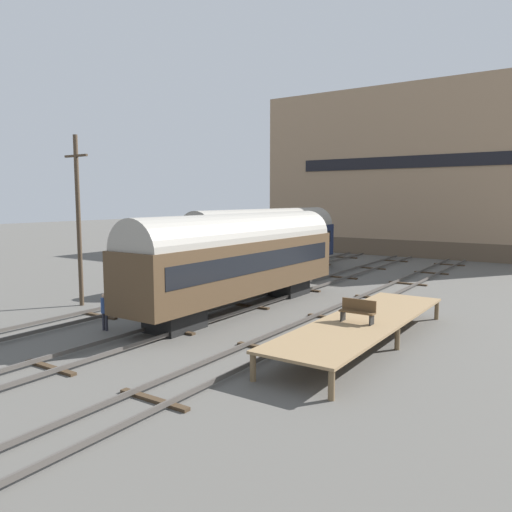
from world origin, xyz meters
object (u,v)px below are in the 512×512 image
at_px(person_worker, 105,308).
at_px(utility_pole, 78,219).
at_px(train_car_navy, 267,238).
at_px(bench, 358,310).
at_px(train_car_brown, 240,255).

height_order(person_worker, utility_pole, utility_pole).
height_order(train_car_navy, bench, train_car_navy).
bearing_deg(utility_pole, person_worker, -27.55).
bearing_deg(utility_pole, train_car_navy, 78.78).
relative_size(train_car_brown, person_worker, 9.11).
xyz_separation_m(train_car_navy, utility_pole, (-2.87, -14.45, 1.89)).
bearing_deg(train_car_brown, bench, -20.84).
distance_m(train_car_navy, utility_pole, 14.85).
xyz_separation_m(train_car_brown, train_car_navy, (-4.99, 10.41, -0.00)).
bearing_deg(train_car_brown, person_worker, -110.13).
distance_m(train_car_brown, train_car_navy, 11.55).
bearing_deg(train_car_navy, person_worker, -81.79).
relative_size(train_car_brown, utility_pole, 1.67).
bearing_deg(train_car_brown, train_car_navy, 115.61).
relative_size(train_car_navy, person_worker, 9.96).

